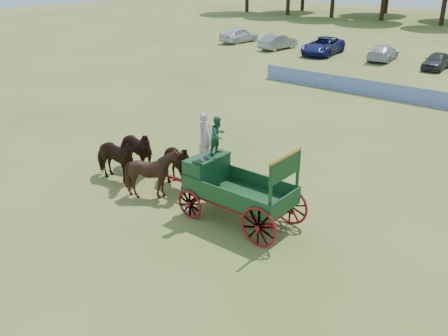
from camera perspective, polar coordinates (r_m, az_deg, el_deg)
ground at (r=17.72m, az=9.52°, el=-6.69°), size 160.00×160.00×0.00m
horse_lead_left at (r=21.04m, az=-12.48°, el=1.06°), size 2.48×1.35×2.00m
horse_lead_right at (r=21.68m, az=-10.24°, el=1.92°), size 2.38×1.09×2.00m
horse_wheel_left at (r=19.34m, az=-7.97°, el=-0.60°), size 2.01×1.83×2.01m
horse_wheel_right at (r=20.03m, az=-5.70°, el=0.38°), size 2.54×1.56×2.00m
farm_dray at (r=17.59m, az=-0.07°, el=-0.72°), size 6.00×2.00×3.83m
sponsor_banner at (r=33.67m, az=23.76°, el=7.13°), size 26.00×0.08×1.05m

